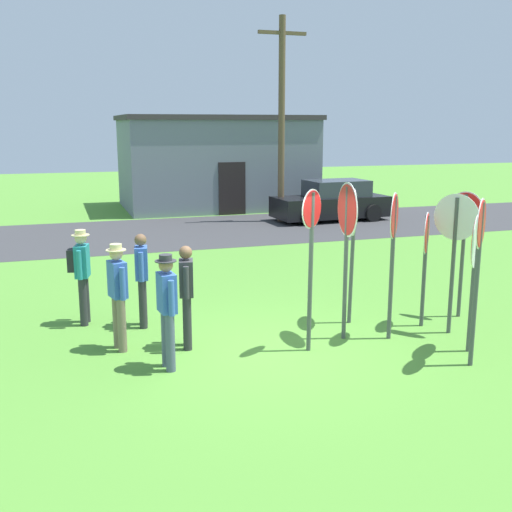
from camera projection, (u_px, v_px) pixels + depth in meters
name	position (u px, v px, depth m)	size (l,w,h in m)	color
ground_plane	(269.00, 351.00, 9.90)	(80.00, 80.00, 0.00)	#518E33
street_asphalt	(156.00, 233.00, 20.62)	(60.00, 6.40, 0.01)	#38383A
building_background	(216.00, 162.00, 26.89)	(8.07, 5.39, 3.94)	slate
utility_pole	(282.00, 117.00, 22.38)	(1.80, 0.24, 7.33)	brown
parked_car_on_street	(332.00, 202.00, 23.32)	(4.40, 2.21, 1.51)	black
stop_sign_nearest	(464.00, 235.00, 11.37)	(0.35, 0.53, 2.37)	#474C4C
stop_sign_leaning_right	(475.00, 258.00, 9.58)	(0.60, 0.60, 2.22)	#474C4C
stop_sign_center_cluster	(311.00, 246.00, 9.58)	(0.49, 0.40, 2.60)	#474C4C
stop_sign_rear_left	(393.00, 240.00, 10.14)	(0.49, 0.61, 2.49)	#474C4C
stop_sign_tallest	(455.00, 239.00, 10.43)	(0.43, 0.67, 2.43)	#474C4C
stop_sign_low_front	(479.00, 253.00, 8.96)	(0.54, 0.53, 2.54)	#474C4C
stop_sign_rear_right	(353.00, 231.00, 10.98)	(0.32, 0.79, 2.46)	#474C4C
stop_sign_leaning_left	(426.00, 249.00, 10.86)	(0.47, 0.59, 2.07)	#474C4C
stop_sign_far_back	(347.00, 231.00, 10.11)	(0.11, 0.89, 2.65)	#474C4C
person_in_dark_shirt	(167.00, 305.00, 9.00)	(0.31, 0.57, 1.74)	#4C5670
person_on_left	(118.00, 291.00, 9.77)	(0.32, 0.56, 1.74)	#7A6B56
person_near_signs	(187.00, 291.00, 9.87)	(0.29, 0.56, 1.69)	#2D2D33
person_in_teal	(142.00, 275.00, 10.93)	(0.27, 0.56, 1.69)	#2D2D33
person_with_sunhat	(81.00, 270.00, 11.06)	(0.42, 0.56, 1.74)	#2D2D33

